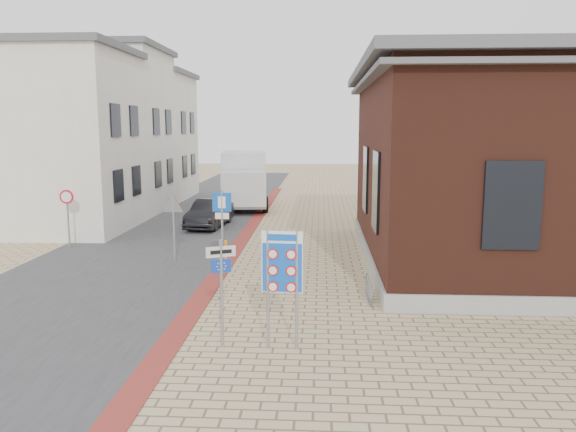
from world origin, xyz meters
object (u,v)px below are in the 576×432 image
(bollard, at_px, (226,256))
(parking_sign, at_px, (222,217))
(essen_sign, at_px, (221,277))
(sedan, at_px, (210,213))
(border_sign, at_px, (282,265))
(box_truck, at_px, (243,179))

(bollard, bearing_deg, parking_sign, -94.30)
(essen_sign, bearing_deg, sedan, 77.61)
(sedan, bearing_deg, bollard, -69.44)
(border_sign, height_order, essen_sign, border_sign)
(essen_sign, relative_size, parking_sign, 0.86)
(border_sign, distance_m, bollard, 6.94)
(sedan, bearing_deg, parking_sign, -70.33)
(sedan, relative_size, essen_sign, 1.67)
(bollard, bearing_deg, essen_sign, -81.14)
(essen_sign, xyz_separation_m, parking_sign, (-1.03, 6.00, 0.33))
(border_sign, xyz_separation_m, essen_sign, (-1.30, -0.00, -0.28))
(box_truck, relative_size, border_sign, 2.54)
(parking_sign, bearing_deg, border_sign, -69.77)
(essen_sign, distance_m, parking_sign, 6.10)
(box_truck, relative_size, bollard, 6.26)
(sedan, xyz_separation_m, bollard, (2.17, -8.21, -0.13))
(box_truck, height_order, essen_sign, box_truck)
(essen_sign, height_order, parking_sign, parking_sign)
(border_sign, relative_size, parking_sign, 0.94)
(border_sign, bearing_deg, sedan, 111.55)
(border_sign, bearing_deg, box_truck, 104.56)
(bollard, bearing_deg, border_sign, -70.28)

